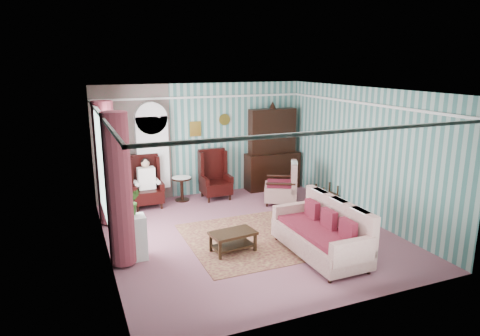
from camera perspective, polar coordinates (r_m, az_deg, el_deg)
name	(u,v)px	position (r m, az deg, el deg)	size (l,w,h in m)	color
floor	(248,233)	(8.87, 1.12, -8.68)	(6.00, 6.00, 0.00)	#804A55
room_shell	(216,137)	(8.25, -3.25, 4.10)	(5.53, 6.02, 2.91)	#3D6E68
bookcase	(153,158)	(10.77, -11.56, 1.37)	(0.80, 0.28, 2.24)	white
dresser_hutch	(273,146)	(11.68, 4.39, 2.88)	(1.50, 0.56, 2.36)	black
wingback_left	(146,182)	(10.48, -12.36, -1.82)	(0.76, 0.80, 1.25)	black
wingback_right	(216,175)	(10.89, -3.28, -0.91)	(0.76, 0.80, 1.25)	black
seated_woman	(147,183)	(10.49, -12.35, -2.01)	(0.44, 0.40, 1.18)	white
round_side_table	(182,189)	(10.89, -7.75, -2.80)	(0.50, 0.50, 0.60)	black
nest_table	(326,195)	(10.66, 11.45, -3.50)	(0.45, 0.38, 0.54)	black
plant_stand	(130,238)	(7.86, -14.43, -9.07)	(0.55, 0.35, 0.80)	white
rug	(268,236)	(8.74, 3.74, -9.04)	(3.20, 2.60, 0.01)	#45171E
sofa	(320,228)	(7.85, 10.61, -7.92)	(2.06, 1.04, 1.05)	beige
floral_armchair	(281,183)	(10.61, 5.44, -1.96)	(0.86, 0.89, 1.04)	tan
coffee_table	(233,242)	(8.00, -0.95, -9.81)	(0.82, 0.48, 0.39)	black
potted_plant_a	(122,207)	(7.59, -15.42, -5.04)	(0.38, 0.33, 0.42)	#1D4A17
potted_plant_b	(133,202)	(7.75, -14.13, -4.42)	(0.25, 0.20, 0.46)	#164817
potted_plant_c	(122,206)	(7.73, -15.51, -4.85)	(0.21, 0.21, 0.38)	#25531A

